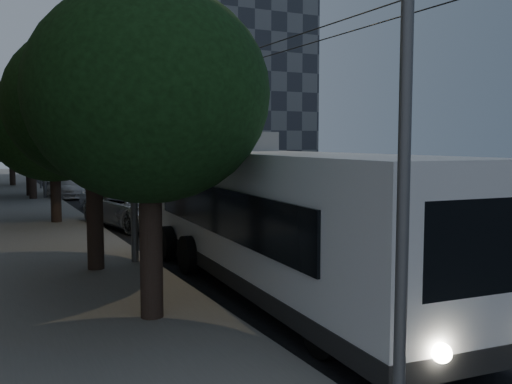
{
  "coord_description": "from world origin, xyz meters",
  "views": [
    {
      "loc": [
        -9.45,
        -14.84,
        3.55
      ],
      "look_at": [
        -1.22,
        2.0,
        1.91
      ],
      "focal_mm": 40.0,
      "sensor_mm": 36.0,
      "label": 1
    }
  ],
  "objects_px": {
    "pickup_silver": "(138,208)",
    "car_white_d": "(60,176)",
    "streetlamp_near": "(146,29)",
    "car_white_a": "(107,197)",
    "trolleybus": "(274,217)",
    "streetlamp_far": "(49,96)",
    "car_white_c": "(65,186)",
    "car_white_b": "(68,187)"
  },
  "relations": [
    {
      "from": "pickup_silver",
      "to": "car_white_d",
      "type": "bearing_deg",
      "value": 76.51
    },
    {
      "from": "pickup_silver",
      "to": "streetlamp_near",
      "type": "distance_m",
      "value": 9.62
    },
    {
      "from": "pickup_silver",
      "to": "car_white_d",
      "type": "xyz_separation_m",
      "value": [
        0.09,
        25.43,
        -0.05
      ]
    },
    {
      "from": "pickup_silver",
      "to": "car_white_a",
      "type": "bearing_deg",
      "value": 75.69
    },
    {
      "from": "trolleybus",
      "to": "streetlamp_far",
      "type": "relative_size",
      "value": 1.22
    },
    {
      "from": "trolleybus",
      "to": "car_white_c",
      "type": "height_order",
      "value": "trolleybus"
    },
    {
      "from": "streetlamp_near",
      "to": "trolleybus",
      "type": "bearing_deg",
      "value": -64.83
    },
    {
      "from": "trolleybus",
      "to": "car_white_b",
      "type": "relative_size",
      "value": 2.75
    },
    {
      "from": "pickup_silver",
      "to": "streetlamp_far",
      "type": "xyz_separation_m",
      "value": [
        -1.87,
        13.58,
        5.53
      ]
    },
    {
      "from": "car_white_b",
      "to": "streetlamp_far",
      "type": "relative_size",
      "value": 0.44
    },
    {
      "from": "car_white_b",
      "to": "car_white_c",
      "type": "relative_size",
      "value": 1.22
    },
    {
      "from": "streetlamp_far",
      "to": "pickup_silver",
      "type": "bearing_deg",
      "value": -82.15
    },
    {
      "from": "trolleybus",
      "to": "car_white_b",
      "type": "distance_m",
      "value": 26.24
    },
    {
      "from": "car_white_d",
      "to": "streetlamp_far",
      "type": "relative_size",
      "value": 0.42
    },
    {
      "from": "car_white_d",
      "to": "car_white_b",
      "type": "bearing_deg",
      "value": -72.01
    },
    {
      "from": "car_white_a",
      "to": "car_white_b",
      "type": "distance_m",
      "value": 7.87
    },
    {
      "from": "pickup_silver",
      "to": "car_white_a",
      "type": "xyz_separation_m",
      "value": [
        0.12,
        6.87,
        -0.16
      ]
    },
    {
      "from": "car_white_d",
      "to": "streetlamp_far",
      "type": "xyz_separation_m",
      "value": [
        -1.96,
        -11.85,
        5.58
      ]
    },
    {
      "from": "car_white_d",
      "to": "streetlamp_near",
      "type": "relative_size",
      "value": 0.4
    },
    {
      "from": "car_white_a",
      "to": "car_white_c",
      "type": "height_order",
      "value": "car_white_a"
    },
    {
      "from": "car_white_a",
      "to": "car_white_c",
      "type": "xyz_separation_m",
      "value": [
        -0.92,
        9.1,
        -0.02
      ]
    },
    {
      "from": "streetlamp_far",
      "to": "car_white_a",
      "type": "bearing_deg",
      "value": -73.45
    },
    {
      "from": "pickup_silver",
      "to": "car_white_c",
      "type": "xyz_separation_m",
      "value": [
        -0.79,
        15.96,
        -0.17
      ]
    },
    {
      "from": "car_white_a",
      "to": "streetlamp_near",
      "type": "xyz_separation_m",
      "value": [
        -1.69,
        -14.3,
        6.07
      ]
    },
    {
      "from": "car_white_b",
      "to": "streetlamp_far",
      "type": "bearing_deg",
      "value": -128.24
    },
    {
      "from": "car_white_b",
      "to": "pickup_silver",
      "type": "bearing_deg",
      "value": -80.93
    },
    {
      "from": "car_white_c",
      "to": "streetlamp_near",
      "type": "distance_m",
      "value": 24.18
    },
    {
      "from": "trolleybus",
      "to": "pickup_silver",
      "type": "height_order",
      "value": "trolleybus"
    },
    {
      "from": "trolleybus",
      "to": "car_white_a",
      "type": "xyz_separation_m",
      "value": [
        -0.23,
        18.38,
        -1.12
      ]
    },
    {
      "from": "streetlamp_far",
      "to": "car_white_b",
      "type": "bearing_deg",
      "value": 45.79
    },
    {
      "from": "car_white_c",
      "to": "streetlamp_far",
      "type": "height_order",
      "value": "streetlamp_far"
    },
    {
      "from": "car_white_d",
      "to": "streetlamp_far",
      "type": "bearing_deg",
      "value": -76.71
    },
    {
      "from": "car_white_a",
      "to": "car_white_c",
      "type": "distance_m",
      "value": 9.14
    },
    {
      "from": "trolleybus",
      "to": "car_white_b",
      "type": "xyz_separation_m",
      "value": [
        -1.15,
        26.19,
        -1.09
      ]
    },
    {
      "from": "trolleybus",
      "to": "car_white_d",
      "type": "height_order",
      "value": "trolleybus"
    },
    {
      "from": "car_white_d",
      "to": "streetlamp_far",
      "type": "distance_m",
      "value": 13.24
    },
    {
      "from": "car_white_c",
      "to": "car_white_a",
      "type": "bearing_deg",
      "value": -61.62
    },
    {
      "from": "car_white_a",
      "to": "car_white_d",
      "type": "height_order",
      "value": "car_white_d"
    },
    {
      "from": "car_white_b",
      "to": "car_white_c",
      "type": "xyz_separation_m",
      "value": [
        0.0,
        1.28,
        -0.05
      ]
    },
    {
      "from": "car_white_b",
      "to": "car_white_d",
      "type": "relative_size",
      "value": 1.05
    },
    {
      "from": "car_white_c",
      "to": "streetlamp_near",
      "type": "height_order",
      "value": "streetlamp_near"
    },
    {
      "from": "pickup_silver",
      "to": "car_white_b",
      "type": "bearing_deg",
      "value": 79.8
    }
  ]
}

